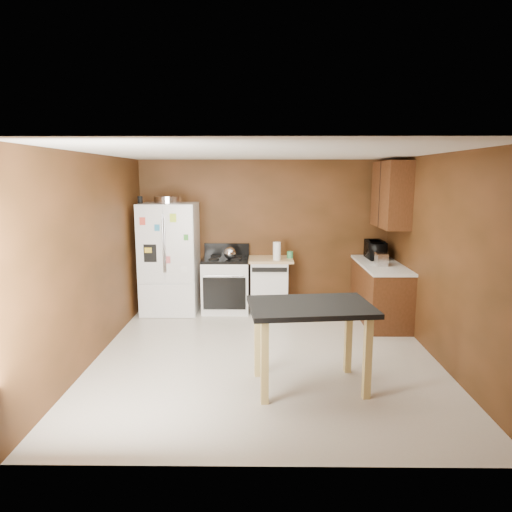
{
  "coord_description": "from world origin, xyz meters",
  "views": [
    {
      "loc": [
        -0.06,
        -5.46,
        2.23
      ],
      "look_at": [
        -0.13,
        0.85,
        1.12
      ],
      "focal_mm": 32.0,
      "sensor_mm": 36.0,
      "label": 1
    }
  ],
  "objects_px": {
    "pen_cup": "(140,200)",
    "microwave": "(376,251)",
    "roasting_pan": "(168,200)",
    "refrigerator": "(170,258)",
    "paper_towel": "(277,251)",
    "gas_range": "(226,284)",
    "dishwasher": "(269,284)",
    "kettle": "(230,253)",
    "toaster": "(381,259)",
    "island": "(310,317)",
    "green_canister": "(290,255)"
  },
  "relations": [
    {
      "from": "kettle",
      "to": "paper_towel",
      "type": "bearing_deg",
      "value": -1.8
    },
    {
      "from": "paper_towel",
      "to": "microwave",
      "type": "xyz_separation_m",
      "value": [
        1.61,
        0.08,
        -0.0
      ]
    },
    {
      "from": "pen_cup",
      "to": "microwave",
      "type": "bearing_deg",
      "value": 1.67
    },
    {
      "from": "paper_towel",
      "to": "roasting_pan",
      "type": "bearing_deg",
      "value": 178.05
    },
    {
      "from": "green_canister",
      "to": "gas_range",
      "type": "relative_size",
      "value": 0.1
    },
    {
      "from": "pen_cup",
      "to": "toaster",
      "type": "xyz_separation_m",
      "value": [
        3.73,
        -0.45,
        -0.86
      ]
    },
    {
      "from": "gas_range",
      "to": "dishwasher",
      "type": "bearing_deg",
      "value": 1.94
    },
    {
      "from": "refrigerator",
      "to": "gas_range",
      "type": "relative_size",
      "value": 1.64
    },
    {
      "from": "microwave",
      "to": "roasting_pan",
      "type": "bearing_deg",
      "value": 88.74
    },
    {
      "from": "paper_towel",
      "to": "dishwasher",
      "type": "distance_m",
      "value": 0.61
    },
    {
      "from": "microwave",
      "to": "dishwasher",
      "type": "xyz_separation_m",
      "value": [
        -1.73,
        0.07,
        -0.58
      ]
    },
    {
      "from": "paper_towel",
      "to": "island",
      "type": "height_order",
      "value": "paper_towel"
    },
    {
      "from": "green_canister",
      "to": "microwave",
      "type": "relative_size",
      "value": 0.23
    },
    {
      "from": "roasting_pan",
      "to": "kettle",
      "type": "bearing_deg",
      "value": -2.06
    },
    {
      "from": "kettle",
      "to": "toaster",
      "type": "relative_size",
      "value": 0.76
    },
    {
      "from": "gas_range",
      "to": "island",
      "type": "relative_size",
      "value": 0.81
    },
    {
      "from": "kettle",
      "to": "dishwasher",
      "type": "xyz_separation_m",
      "value": [
        0.64,
        0.13,
        -0.55
      ]
    },
    {
      "from": "microwave",
      "to": "dishwasher",
      "type": "height_order",
      "value": "microwave"
    },
    {
      "from": "pen_cup",
      "to": "refrigerator",
      "type": "height_order",
      "value": "pen_cup"
    },
    {
      "from": "kettle",
      "to": "island",
      "type": "height_order",
      "value": "kettle"
    },
    {
      "from": "microwave",
      "to": "gas_range",
      "type": "distance_m",
      "value": 2.52
    },
    {
      "from": "microwave",
      "to": "refrigerator",
      "type": "distance_m",
      "value": 3.36
    },
    {
      "from": "roasting_pan",
      "to": "island",
      "type": "xyz_separation_m",
      "value": [
        2.01,
        -2.72,
        -1.08
      ]
    },
    {
      "from": "kettle",
      "to": "dishwasher",
      "type": "distance_m",
      "value": 0.85
    },
    {
      "from": "microwave",
      "to": "paper_towel",
      "type": "bearing_deg",
      "value": 91.33
    },
    {
      "from": "toaster",
      "to": "microwave",
      "type": "xyz_separation_m",
      "value": [
        0.05,
        0.56,
        0.04
      ]
    },
    {
      "from": "toaster",
      "to": "dishwasher",
      "type": "height_order",
      "value": "toaster"
    },
    {
      "from": "roasting_pan",
      "to": "paper_towel",
      "type": "xyz_separation_m",
      "value": [
        1.74,
        -0.06,
        -0.82
      ]
    },
    {
      "from": "refrigerator",
      "to": "microwave",
      "type": "bearing_deg",
      "value": 0.3
    },
    {
      "from": "refrigerator",
      "to": "toaster",
      "type": "bearing_deg",
      "value": -9.35
    },
    {
      "from": "pen_cup",
      "to": "island",
      "type": "bearing_deg",
      "value": -47.3
    },
    {
      "from": "gas_range",
      "to": "dishwasher",
      "type": "height_order",
      "value": "gas_range"
    },
    {
      "from": "pen_cup",
      "to": "microwave",
      "type": "distance_m",
      "value": 3.87
    },
    {
      "from": "toaster",
      "to": "refrigerator",
      "type": "distance_m",
      "value": 3.36
    },
    {
      "from": "toaster",
      "to": "dishwasher",
      "type": "relative_size",
      "value": 0.29
    },
    {
      "from": "microwave",
      "to": "gas_range",
      "type": "bearing_deg",
      "value": 87.3
    },
    {
      "from": "roasting_pan",
      "to": "toaster",
      "type": "height_order",
      "value": "roasting_pan"
    },
    {
      "from": "pen_cup",
      "to": "island",
      "type": "relative_size",
      "value": 0.08
    },
    {
      "from": "kettle",
      "to": "gas_range",
      "type": "bearing_deg",
      "value": 127.32
    },
    {
      "from": "paper_towel",
      "to": "toaster",
      "type": "bearing_deg",
      "value": -17.02
    },
    {
      "from": "roasting_pan",
      "to": "kettle",
      "type": "distance_m",
      "value": 1.3
    },
    {
      "from": "pen_cup",
      "to": "refrigerator",
      "type": "bearing_deg",
      "value": 12.44
    },
    {
      "from": "toaster",
      "to": "gas_range",
      "type": "height_order",
      "value": "gas_range"
    },
    {
      "from": "kettle",
      "to": "microwave",
      "type": "height_order",
      "value": "microwave"
    },
    {
      "from": "toaster",
      "to": "refrigerator",
      "type": "bearing_deg",
      "value": 173.41
    },
    {
      "from": "refrigerator",
      "to": "island",
      "type": "distance_m",
      "value": 3.39
    },
    {
      "from": "island",
      "to": "toaster",
      "type": "bearing_deg",
      "value": 59.25
    },
    {
      "from": "pen_cup",
      "to": "toaster",
      "type": "bearing_deg",
      "value": -6.91
    },
    {
      "from": "pen_cup",
      "to": "paper_towel",
      "type": "bearing_deg",
      "value": 0.68
    },
    {
      "from": "refrigerator",
      "to": "gas_range",
      "type": "xyz_separation_m",
      "value": [
        0.91,
        0.06,
        -0.44
      ]
    }
  ]
}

